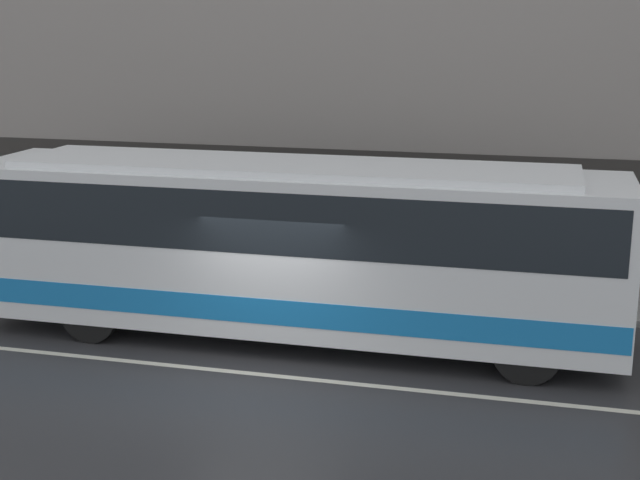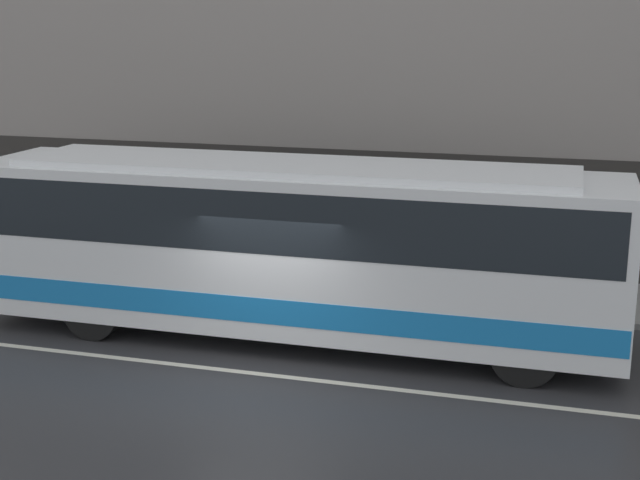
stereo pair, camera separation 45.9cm
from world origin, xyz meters
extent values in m
plane|color=#2D2D30|center=(0.00, 0.00, 0.00)|extent=(60.00, 60.00, 0.00)
cube|color=gray|center=(0.00, 5.41, 0.06)|extent=(60.00, 2.83, 0.13)
cube|color=#2D2B28|center=(0.00, 6.81, 1.40)|extent=(60.00, 0.06, 2.80)
cube|color=beige|center=(0.00, 0.00, 0.00)|extent=(54.00, 0.14, 0.01)
cube|color=white|center=(-0.04, 1.87, 1.75)|extent=(11.75, 2.56, 2.79)
cube|color=#1972BF|center=(-0.04, 1.87, 0.90)|extent=(11.69, 2.58, 0.45)
cube|color=black|center=(-0.04, 1.87, 2.43)|extent=(11.40, 2.58, 1.06)
cube|color=orange|center=(5.79, 1.87, 2.95)|extent=(0.12, 1.92, 0.28)
cube|color=white|center=(-0.04, 1.87, 3.20)|extent=(9.99, 2.17, 0.12)
cylinder|color=black|center=(4.24, 0.75, 0.55)|extent=(1.09, 0.28, 1.09)
cylinder|color=black|center=(4.24, 2.99, 0.55)|extent=(1.09, 0.28, 1.09)
cylinder|color=black|center=(-3.51, 0.75, 0.55)|extent=(1.09, 0.28, 1.09)
cylinder|color=black|center=(-3.51, 2.99, 0.55)|extent=(1.09, 0.28, 1.09)
cylinder|color=#1E5933|center=(0.16, 5.83, 0.84)|extent=(0.36, 0.36, 1.42)
sphere|color=tan|center=(0.16, 5.83, 1.67)|extent=(0.26, 0.26, 0.26)
camera|label=1|loc=(4.34, -13.11, 5.74)|focal=50.00mm
camera|label=2|loc=(4.79, -12.99, 5.74)|focal=50.00mm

